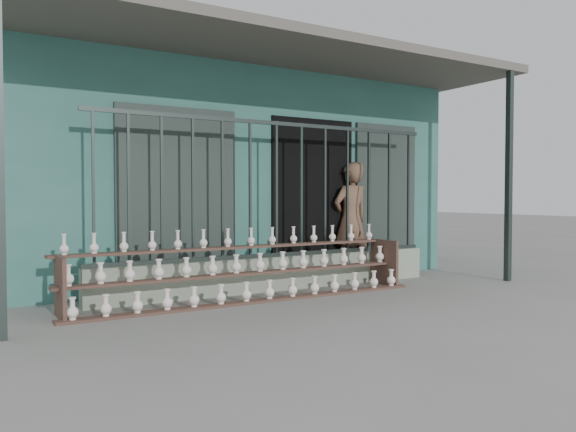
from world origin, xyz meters
TOP-DOWN VIEW (x-y plane):
  - ground at (0.00, 0.00)m, footprint 60.00×60.00m
  - workshop_building at (0.00, 4.23)m, footprint 7.40×6.60m
  - parapet_wall at (0.00, 1.30)m, footprint 5.00×0.20m
  - security_fence at (-0.00, 1.30)m, footprint 5.00×0.04m
  - shelf_rack at (-0.62, 0.88)m, footprint 4.50×0.68m
  - elderly_woman at (1.52, 1.67)m, footprint 0.69×0.49m

SIDE VIEW (x-z plane):
  - ground at x=0.00m, z-range 0.00..0.00m
  - parapet_wall at x=0.00m, z-range 0.00..0.45m
  - shelf_rack at x=-0.62m, z-range -0.06..0.79m
  - elderly_woman at x=1.52m, z-range 0.00..1.77m
  - security_fence at x=0.00m, z-range 0.45..2.25m
  - workshop_building at x=0.00m, z-range 0.02..3.23m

